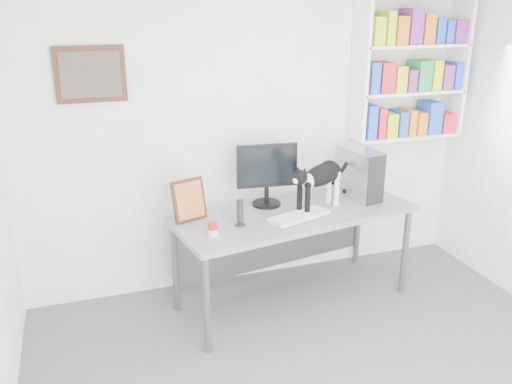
% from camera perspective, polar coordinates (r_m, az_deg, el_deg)
% --- Properties ---
extents(room, '(4.01, 4.01, 2.70)m').
position_cam_1_polar(room, '(2.93, 12.30, -2.51)').
color(room, '#58585D').
rests_on(room, ground).
extents(bookshelf, '(1.03, 0.28, 1.24)m').
position_cam_1_polar(bookshelf, '(5.07, 15.94, 12.35)').
color(bookshelf, white).
rests_on(bookshelf, room).
extents(wall_art, '(0.52, 0.04, 0.42)m').
position_cam_1_polar(wall_art, '(4.31, -17.04, 11.75)').
color(wall_art, '#482317').
rests_on(wall_art, room).
extents(desk, '(2.05, 1.07, 0.81)m').
position_cam_1_polar(desk, '(4.55, 3.98, -6.83)').
color(desk, slate).
rests_on(desk, room).
extents(monitor, '(0.52, 0.29, 0.53)m').
position_cam_1_polar(monitor, '(4.42, 1.13, 1.87)').
color(monitor, black).
rests_on(monitor, desk).
extents(keyboard, '(0.54, 0.34, 0.04)m').
position_cam_1_polar(keyboard, '(4.24, 4.54, -2.53)').
color(keyboard, beige).
rests_on(keyboard, desk).
extents(pc_tower, '(0.27, 0.46, 0.43)m').
position_cam_1_polar(pc_tower, '(4.70, 10.79, 1.93)').
color(pc_tower, '#ADADB1').
rests_on(pc_tower, desk).
extents(speaker, '(0.11, 0.11, 0.21)m').
position_cam_1_polar(speaker, '(4.07, -1.68, -2.16)').
color(speaker, black).
rests_on(speaker, desk).
extents(leaning_print, '(0.29, 0.19, 0.34)m').
position_cam_1_polar(leaning_print, '(4.18, -7.07, -0.76)').
color(leaning_print, '#482317').
rests_on(leaning_print, desk).
extents(soup_can, '(0.09, 0.09, 0.11)m').
position_cam_1_polar(soup_can, '(3.92, -4.55, -3.94)').
color(soup_can, '#B5180F').
rests_on(soup_can, desk).
extents(cat, '(0.66, 0.48, 0.40)m').
position_cam_1_polar(cat, '(4.35, 6.76, 0.53)').
color(cat, black).
rests_on(cat, desk).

